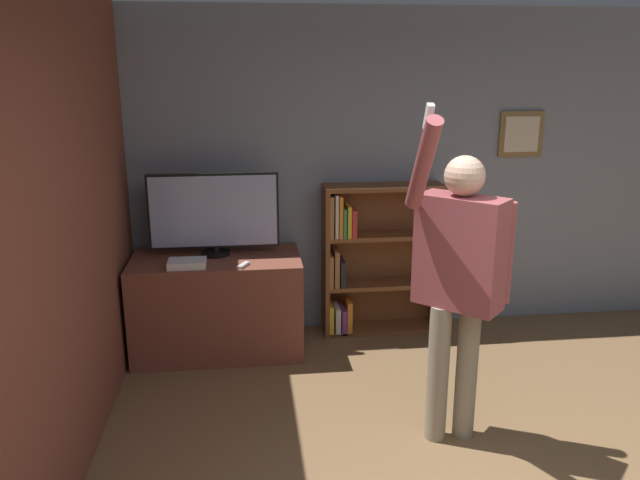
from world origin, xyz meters
TOP-DOWN VIEW (x-y plane):
  - wall_back at (0.00, 3.05)m, footprint 6.42×0.09m
  - wall_side_brick at (-2.24, 1.51)m, footprint 0.06×4.62m
  - tv_ledge at (-1.52, 2.64)m, footprint 1.32×0.71m
  - television at (-1.52, 2.70)m, footprint 1.01×0.22m
  - game_console at (-1.72, 2.41)m, footprint 0.28×0.19m
  - remote_loose at (-1.30, 2.37)m, footprint 0.10×0.14m
  - bookshelf at (-0.23, 2.87)m, footprint 1.00×0.28m
  - person at (-0.05, 1.20)m, footprint 0.64×0.58m

SIDE VIEW (x-z plane):
  - tv_ledge at x=-1.52m, z-range 0.00..0.79m
  - bookshelf at x=-0.23m, z-range 0.00..1.29m
  - remote_loose at x=-1.30m, z-range 0.79..0.81m
  - game_console at x=-1.72m, z-range 0.79..0.84m
  - person at x=-0.05m, z-range 0.06..2.11m
  - television at x=-1.52m, z-range 0.80..1.45m
  - wall_side_brick at x=-2.24m, z-range 0.00..2.70m
  - wall_back at x=0.00m, z-range 0.00..2.70m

